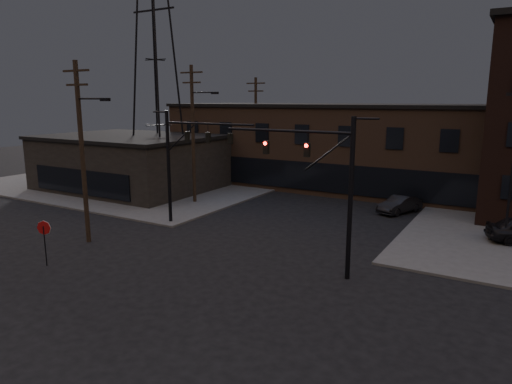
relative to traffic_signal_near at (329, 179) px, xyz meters
The scene contains 12 objects.
ground 8.56m from the traffic_signal_near, 139.97° to the right, with size 140.00×140.00×0.00m, color black.
sidewalk_nw 32.84m from the traffic_signal_near, 147.39° to the left, with size 30.00×30.00×0.15m, color #474744.
building_row 24.12m from the traffic_signal_near, 102.84° to the left, with size 40.00×12.00×8.00m, color brown.
building_left 27.95m from the traffic_signal_near, 155.60° to the left, with size 16.00×12.00×5.00m, color black.
traffic_signal_near is the anchor object (origin of this frame).
traffic_signal_far 12.57m from the traffic_signal_near, 163.83° to the left, with size 7.12×0.24×8.00m.
stop_sign 15.17m from the traffic_signal_near, 154.10° to the right, with size 0.72×0.33×2.48m.
utility_pole_near 15.03m from the traffic_signal_near, behind, with size 3.70×0.28×11.00m.
utility_pole_mid 18.47m from the traffic_signal_near, 148.97° to the left, with size 3.70×0.28×11.50m.
utility_pole_far 27.33m from the traffic_signal_near, 128.10° to the left, with size 2.20×0.28×11.00m.
transmission_tower 28.02m from the traffic_signal_near, 149.97° to the left, with size 7.00×7.00×25.00m, color black, non-canonical shape.
car_crossing 15.52m from the traffic_signal_near, 89.45° to the left, with size 1.43×4.10×1.35m, color black.
Camera 1 is at (13.46, -16.26, 8.78)m, focal length 32.00 mm.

